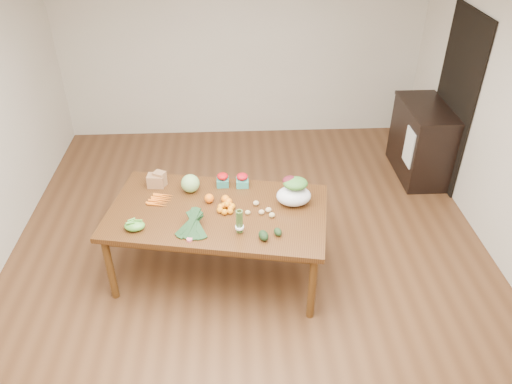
{
  "coord_description": "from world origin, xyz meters",
  "views": [
    {
      "loc": [
        -0.14,
        -3.75,
        3.45
      ],
      "look_at": [
        0.05,
        0.0,
        0.91
      ],
      "focal_mm": 35.0,
      "sensor_mm": 36.0,
      "label": 1
    }
  ],
  "objects_px": {
    "asparagus_bundle": "(239,221)",
    "cabinet": "(421,141)",
    "cabbage": "(190,183)",
    "kale_bunch": "(192,226)",
    "mandarin_cluster": "(227,206)",
    "salad_bag": "(294,193)",
    "dining_table": "(219,242)",
    "paper_bag": "(156,179)"
  },
  "relations": [
    {
      "from": "paper_bag",
      "to": "salad_bag",
      "type": "xyz_separation_m",
      "value": [
        1.31,
        -0.37,
        0.05
      ]
    },
    {
      "from": "dining_table",
      "to": "asparagus_bundle",
      "type": "bearing_deg",
      "value": -49.74
    },
    {
      "from": "kale_bunch",
      "to": "salad_bag",
      "type": "height_order",
      "value": "salad_bag"
    },
    {
      "from": "mandarin_cluster",
      "to": "asparagus_bundle",
      "type": "height_order",
      "value": "asparagus_bundle"
    },
    {
      "from": "cabbage",
      "to": "asparagus_bundle",
      "type": "xyz_separation_m",
      "value": [
        0.46,
        -0.67,
        0.04
      ]
    },
    {
      "from": "kale_bunch",
      "to": "asparagus_bundle",
      "type": "relative_size",
      "value": 1.6
    },
    {
      "from": "dining_table",
      "to": "cabbage",
      "type": "xyz_separation_m",
      "value": [
        -0.26,
        0.33,
        0.46
      ]
    },
    {
      "from": "asparagus_bundle",
      "to": "salad_bag",
      "type": "relative_size",
      "value": 0.77
    },
    {
      "from": "cabinet",
      "to": "cabbage",
      "type": "distance_m",
      "value": 3.14
    },
    {
      "from": "cabbage",
      "to": "kale_bunch",
      "type": "bearing_deg",
      "value": -85.73
    },
    {
      "from": "salad_bag",
      "to": "cabbage",
      "type": "bearing_deg",
      "value": 164.92
    },
    {
      "from": "cabbage",
      "to": "salad_bag",
      "type": "xyz_separation_m",
      "value": [
        0.97,
        -0.26,
        0.04
      ]
    },
    {
      "from": "cabinet",
      "to": "cabbage",
      "type": "height_order",
      "value": "cabinet"
    },
    {
      "from": "mandarin_cluster",
      "to": "salad_bag",
      "type": "xyz_separation_m",
      "value": [
        0.62,
        0.06,
        0.08
      ]
    },
    {
      "from": "cabbage",
      "to": "salad_bag",
      "type": "height_order",
      "value": "salad_bag"
    },
    {
      "from": "cabinet",
      "to": "kale_bunch",
      "type": "xyz_separation_m",
      "value": [
        -2.74,
        -2.06,
        0.36
      ]
    },
    {
      "from": "paper_bag",
      "to": "mandarin_cluster",
      "type": "bearing_deg",
      "value": -31.85
    },
    {
      "from": "cabinet",
      "to": "cabbage",
      "type": "xyz_separation_m",
      "value": [
        -2.79,
        -1.41,
        0.37
      ]
    },
    {
      "from": "cabinet",
      "to": "asparagus_bundle",
      "type": "height_order",
      "value": "asparagus_bundle"
    },
    {
      "from": "mandarin_cluster",
      "to": "kale_bunch",
      "type": "distance_m",
      "value": 0.45
    },
    {
      "from": "cabbage",
      "to": "kale_bunch",
      "type": "distance_m",
      "value": 0.65
    },
    {
      "from": "cabbage",
      "to": "salad_bag",
      "type": "relative_size",
      "value": 0.55
    },
    {
      "from": "cabinet",
      "to": "asparagus_bundle",
      "type": "relative_size",
      "value": 4.08
    },
    {
      "from": "asparagus_bundle",
      "to": "paper_bag",
      "type": "bearing_deg",
      "value": 146.17
    },
    {
      "from": "asparagus_bundle",
      "to": "cabbage",
      "type": "bearing_deg",
      "value": 134.73
    },
    {
      "from": "paper_bag",
      "to": "asparagus_bundle",
      "type": "distance_m",
      "value": 1.12
    },
    {
      "from": "cabinet",
      "to": "salad_bag",
      "type": "xyz_separation_m",
      "value": [
        -1.82,
        -1.67,
        0.41
      ]
    },
    {
      "from": "asparagus_bundle",
      "to": "cabinet",
      "type": "bearing_deg",
      "value": 52.27
    },
    {
      "from": "paper_bag",
      "to": "asparagus_bundle",
      "type": "relative_size",
      "value": 0.86
    },
    {
      "from": "cabbage",
      "to": "kale_bunch",
      "type": "relative_size",
      "value": 0.45
    },
    {
      "from": "dining_table",
      "to": "asparagus_bundle",
      "type": "distance_m",
      "value": 0.64
    },
    {
      "from": "cabbage",
      "to": "mandarin_cluster",
      "type": "relative_size",
      "value": 0.99
    },
    {
      "from": "dining_table",
      "to": "mandarin_cluster",
      "type": "distance_m",
      "value": 0.43
    },
    {
      "from": "dining_table",
      "to": "cabbage",
      "type": "height_order",
      "value": "cabbage"
    },
    {
      "from": "cabinet",
      "to": "paper_bag",
      "type": "relative_size",
      "value": 4.76
    },
    {
      "from": "dining_table",
      "to": "salad_bag",
      "type": "relative_size",
      "value": 6.14
    },
    {
      "from": "salad_bag",
      "to": "cabinet",
      "type": "bearing_deg",
      "value": 42.59
    },
    {
      "from": "paper_bag",
      "to": "kale_bunch",
      "type": "height_order",
      "value": "kale_bunch"
    },
    {
      "from": "paper_bag",
      "to": "mandarin_cluster",
      "type": "height_order",
      "value": "paper_bag"
    },
    {
      "from": "paper_bag",
      "to": "cabbage",
      "type": "bearing_deg",
      "value": -17.68
    },
    {
      "from": "cabinet",
      "to": "salad_bag",
      "type": "bearing_deg",
      "value": -137.41
    },
    {
      "from": "dining_table",
      "to": "cabbage",
      "type": "distance_m",
      "value": 0.62
    }
  ]
}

